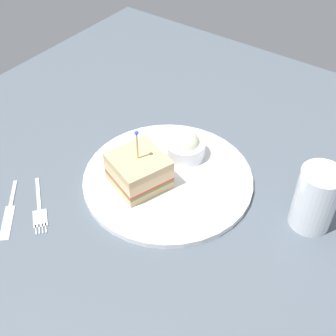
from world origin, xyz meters
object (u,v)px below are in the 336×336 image
at_px(knife, 9,212).
at_px(sandwich_half_center, 139,170).
at_px(coleslaw_bowl, 185,146).
at_px(fork, 40,211).
at_px(plate, 168,179).
at_px(drink_glass, 315,201).

bearing_deg(knife, sandwich_half_center, 51.66).
height_order(coleslaw_bowl, fork, coleslaw_bowl).
height_order(plate, sandwich_half_center, sandwich_half_center).
distance_m(plate, fork, 0.22).
bearing_deg(drink_glass, fork, -147.11).
bearing_deg(fork, knife, -140.91).
bearing_deg(plate, sandwich_half_center, -128.39).
bearing_deg(drink_glass, coleslaw_bowl, 178.14).
relative_size(plate, coleslaw_bowl, 4.05).
distance_m(drink_glass, knife, 0.48).
relative_size(coleslaw_bowl, fork, 0.68).
relative_size(drink_glass, knife, 1.03).
xyz_separation_m(plate, fork, (-0.13, -0.18, -0.00)).
distance_m(plate, sandwich_half_center, 0.06).
xyz_separation_m(coleslaw_bowl, drink_glass, (0.24, -0.01, 0.02)).
height_order(sandwich_half_center, coleslaw_bowl, sandwich_half_center).
xyz_separation_m(plate, knife, (-0.16, -0.21, -0.00)).
height_order(plate, fork, plate).
xyz_separation_m(plate, sandwich_half_center, (-0.03, -0.04, 0.03)).
bearing_deg(sandwich_half_center, drink_glass, 19.69).
bearing_deg(knife, drink_glass, 33.52).
height_order(drink_glass, knife, drink_glass).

